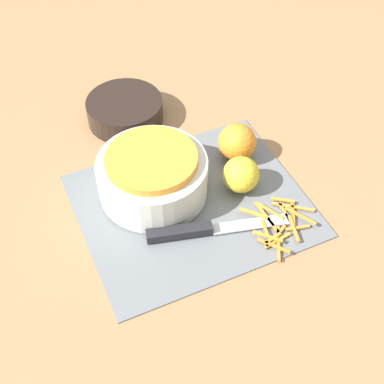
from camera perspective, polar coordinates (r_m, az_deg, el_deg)
name	(u,v)px	position (r m, az deg, el deg)	size (l,w,h in m)	color
ground_plane	(192,206)	(0.93, 0.00, -1.49)	(4.00, 4.00, 0.00)	#9E754C
cutting_board	(192,205)	(0.92, 0.00, -1.37)	(0.38, 0.32, 0.01)	slate
bowl_speckled	(153,175)	(0.91, -4.23, 1.83)	(0.19, 0.19, 0.09)	silver
bowl_dark	(125,110)	(1.08, -7.16, 8.63)	(0.15, 0.15, 0.05)	black
knife	(194,230)	(0.88, 0.24, -4.12)	(0.24, 0.08, 0.02)	#232328
orange_left	(237,142)	(0.98, 4.83, 5.30)	(0.07, 0.07, 0.07)	orange
lemon	(241,175)	(0.93, 5.30, 1.78)	(0.06, 0.06, 0.06)	yellow
peel_pile	(280,224)	(0.90, 9.35, -3.40)	(0.12, 0.12, 0.01)	orange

